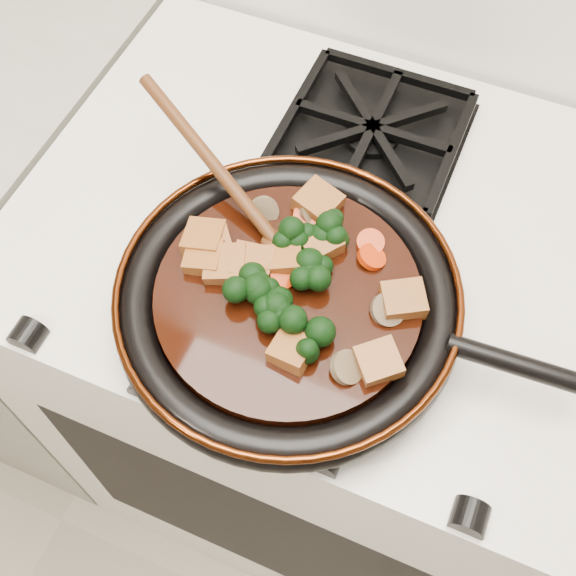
% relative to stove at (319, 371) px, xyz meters
% --- Properties ---
extents(stove, '(0.76, 0.60, 0.90)m').
position_rel_stove_xyz_m(stove, '(0.00, 0.00, 0.00)').
color(stove, white).
rests_on(stove, ground).
extents(burner_grate_front, '(0.23, 0.23, 0.03)m').
position_rel_stove_xyz_m(burner_grate_front, '(0.00, -0.14, 0.46)').
color(burner_grate_front, black).
rests_on(burner_grate_front, stove).
extents(burner_grate_back, '(0.23, 0.23, 0.03)m').
position_rel_stove_xyz_m(burner_grate_back, '(0.00, 0.14, 0.46)').
color(burner_grate_back, black).
rests_on(burner_grate_back, stove).
extents(skillet, '(0.50, 0.37, 0.05)m').
position_rel_stove_xyz_m(skillet, '(0.01, -0.15, 0.49)').
color(skillet, black).
rests_on(skillet, burner_grate_front).
extents(braising_sauce, '(0.28, 0.28, 0.02)m').
position_rel_stove_xyz_m(braising_sauce, '(0.00, -0.15, 0.50)').
color(braising_sauce, black).
rests_on(braising_sauce, skillet).
extents(tofu_cube_0, '(0.04, 0.04, 0.03)m').
position_rel_stove_xyz_m(tofu_cube_0, '(0.04, -0.21, 0.52)').
color(tofu_cube_0, brown).
rests_on(tofu_cube_0, braising_sauce).
extents(tofu_cube_1, '(0.05, 0.05, 0.03)m').
position_rel_stove_xyz_m(tofu_cube_1, '(-0.01, -0.12, 0.52)').
color(tofu_cube_1, brown).
rests_on(tofu_cube_1, braising_sauce).
extents(tofu_cube_2, '(0.06, 0.06, 0.03)m').
position_rel_stove_xyz_m(tofu_cube_2, '(0.12, -0.11, 0.52)').
color(tofu_cube_2, brown).
rests_on(tofu_cube_2, braising_sauce).
extents(tofu_cube_3, '(0.05, 0.05, 0.03)m').
position_rel_stove_xyz_m(tofu_cube_3, '(-0.09, -0.12, 0.52)').
color(tofu_cube_3, brown).
rests_on(tofu_cube_3, braising_sauce).
extents(tofu_cube_4, '(0.06, 0.06, 0.03)m').
position_rel_stove_xyz_m(tofu_cube_4, '(0.12, -0.19, 0.52)').
color(tofu_cube_4, brown).
rests_on(tofu_cube_4, braising_sauce).
extents(tofu_cube_5, '(0.05, 0.05, 0.03)m').
position_rel_stove_xyz_m(tofu_cube_5, '(-0.04, -0.13, 0.52)').
color(tofu_cube_5, brown).
rests_on(tofu_cube_5, braising_sauce).
extents(tofu_cube_6, '(0.05, 0.05, 0.03)m').
position_rel_stove_xyz_m(tofu_cube_6, '(-0.09, -0.15, 0.52)').
color(tofu_cube_6, brown).
rests_on(tofu_cube_6, braising_sauce).
extents(tofu_cube_7, '(0.05, 0.06, 0.03)m').
position_rel_stove_xyz_m(tofu_cube_7, '(0.01, -0.08, 0.52)').
color(tofu_cube_7, brown).
rests_on(tofu_cube_7, braising_sauce).
extents(tofu_cube_8, '(0.06, 0.06, 0.03)m').
position_rel_stove_xyz_m(tofu_cube_8, '(-0.07, -0.15, 0.52)').
color(tofu_cube_8, brown).
rests_on(tofu_cube_8, braising_sauce).
extents(tofu_cube_9, '(0.06, 0.05, 0.03)m').
position_rel_stove_xyz_m(tofu_cube_9, '(-0.01, -0.03, 0.52)').
color(tofu_cube_9, brown).
rests_on(tofu_cube_9, braising_sauce).
extents(tofu_cube_10, '(0.05, 0.05, 0.03)m').
position_rel_stove_xyz_m(tofu_cube_10, '(-0.10, -0.13, 0.52)').
color(tofu_cube_10, brown).
rests_on(tofu_cube_10, braising_sauce).
extents(broccoli_floret_0, '(0.09, 0.09, 0.06)m').
position_rel_stove_xyz_m(broccoli_floret_0, '(0.03, -0.12, 0.52)').
color(broccoli_floret_0, black).
rests_on(broccoli_floret_0, braising_sauce).
extents(broccoli_floret_1, '(0.08, 0.08, 0.07)m').
position_rel_stove_xyz_m(broccoli_floret_1, '(0.02, -0.06, 0.52)').
color(broccoli_floret_1, black).
rests_on(broccoli_floret_1, braising_sauce).
extents(broccoli_floret_2, '(0.08, 0.09, 0.08)m').
position_rel_stove_xyz_m(broccoli_floret_2, '(-0.03, -0.16, 0.52)').
color(broccoli_floret_2, black).
rests_on(broccoli_floret_2, braising_sauce).
extents(broccoli_floret_3, '(0.09, 0.08, 0.05)m').
position_rel_stove_xyz_m(broccoli_floret_3, '(-0.00, -0.17, 0.52)').
color(broccoli_floret_3, black).
rests_on(broccoli_floret_3, braising_sauce).
extents(broccoli_floret_4, '(0.08, 0.07, 0.07)m').
position_rel_stove_xyz_m(broccoli_floret_4, '(-0.02, -0.09, 0.52)').
color(broccoli_floret_4, black).
rests_on(broccoli_floret_4, braising_sauce).
extents(broccoli_floret_5, '(0.08, 0.08, 0.06)m').
position_rel_stove_xyz_m(broccoli_floret_5, '(0.05, -0.20, 0.52)').
color(broccoli_floret_5, black).
rests_on(broccoli_floret_5, braising_sauce).
extents(broccoli_floret_6, '(0.09, 0.08, 0.06)m').
position_rel_stove_xyz_m(broccoli_floret_6, '(0.02, -0.19, 0.52)').
color(broccoli_floret_6, black).
rests_on(broccoli_floret_6, braising_sauce).
extents(carrot_coin_0, '(0.03, 0.03, 0.02)m').
position_rel_stove_xyz_m(carrot_coin_0, '(-0.01, -0.05, 0.51)').
color(carrot_coin_0, red).
rests_on(carrot_coin_0, braising_sauce).
extents(carrot_coin_1, '(0.03, 0.03, 0.02)m').
position_rel_stove_xyz_m(carrot_coin_1, '(0.01, -0.12, 0.51)').
color(carrot_coin_1, red).
rests_on(carrot_coin_1, braising_sauce).
extents(carrot_coin_2, '(0.03, 0.03, 0.02)m').
position_rel_stove_xyz_m(carrot_coin_2, '(0.06, -0.06, 0.51)').
color(carrot_coin_2, red).
rests_on(carrot_coin_2, braising_sauce).
extents(carrot_coin_3, '(0.03, 0.03, 0.02)m').
position_rel_stove_xyz_m(carrot_coin_3, '(-0.01, -0.14, 0.51)').
color(carrot_coin_3, red).
rests_on(carrot_coin_3, braising_sauce).
extents(carrot_coin_4, '(0.03, 0.03, 0.02)m').
position_rel_stove_xyz_m(carrot_coin_4, '(0.07, -0.07, 0.51)').
color(carrot_coin_4, red).
rests_on(carrot_coin_4, braising_sauce).
extents(mushroom_slice_0, '(0.04, 0.04, 0.03)m').
position_rel_stove_xyz_m(mushroom_slice_0, '(-0.06, -0.06, 0.52)').
color(mushroom_slice_0, brown).
rests_on(mushroom_slice_0, braising_sauce).
extents(mushroom_slice_1, '(0.04, 0.04, 0.03)m').
position_rel_stove_xyz_m(mushroom_slice_1, '(-0.01, -0.04, 0.52)').
color(mushroom_slice_1, brown).
rests_on(mushroom_slice_1, braising_sauce).
extents(mushroom_slice_2, '(0.03, 0.04, 0.03)m').
position_rel_stove_xyz_m(mushroom_slice_2, '(0.09, -0.21, 0.52)').
color(mushroom_slice_2, brown).
rests_on(mushroom_slice_2, braising_sauce).
extents(mushroom_slice_3, '(0.05, 0.05, 0.02)m').
position_rel_stove_xyz_m(mushroom_slice_3, '(0.11, -0.13, 0.52)').
color(mushroom_slice_3, brown).
rests_on(mushroom_slice_3, braising_sauce).
extents(wooden_spoon, '(0.15, 0.10, 0.25)m').
position_rel_stove_xyz_m(wooden_spoon, '(-0.09, -0.07, 0.53)').
color(wooden_spoon, '#4F2810').
rests_on(wooden_spoon, braising_sauce).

